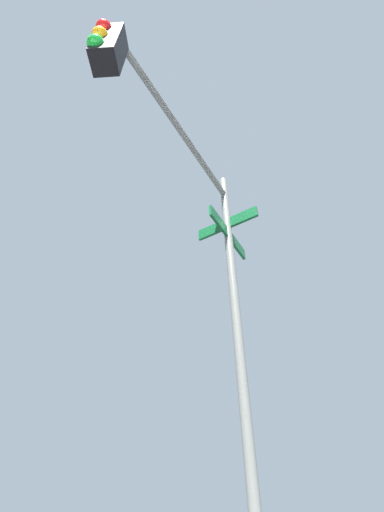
{
  "coord_description": "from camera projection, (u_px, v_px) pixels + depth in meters",
  "views": [
    {
      "loc": [
        -6.59,
        -3.64,
        0.98
      ],
      "look_at": [
        -6.37,
        -7.03,
        4.02
      ],
      "focal_mm": 25.0,
      "sensor_mm": 36.0,
      "label": 1
    }
  ],
  "objects": [
    {
      "name": "traffic_signal_near",
      "position": [
        183.0,
        197.0,
        4.24
      ],
      "size": [
        1.9,
        3.17,
        6.09
      ],
      "color": "slate",
      "rests_on": "ground_plane"
    }
  ]
}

